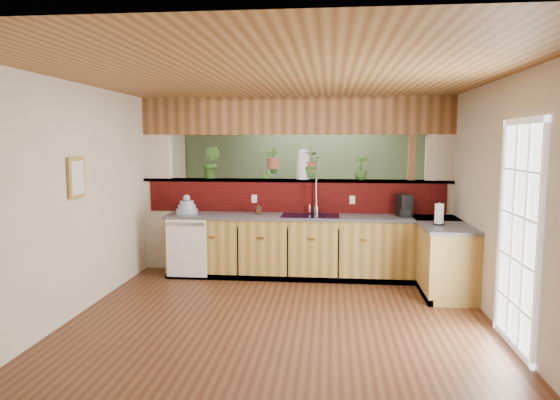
# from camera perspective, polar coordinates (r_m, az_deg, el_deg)

# --- Properties ---
(ground) EXTENTS (4.60, 7.00, 0.01)m
(ground) POSITION_cam_1_polar(r_m,az_deg,el_deg) (6.39, 0.79, -11.05)
(ground) COLOR #4C2A17
(ground) RESTS_ON ground
(ceiling) EXTENTS (4.60, 7.00, 0.01)m
(ceiling) POSITION_cam_1_polar(r_m,az_deg,el_deg) (6.12, 0.83, 12.82)
(ceiling) COLOR brown
(ceiling) RESTS_ON ground
(wall_back) EXTENTS (4.60, 0.02, 2.60)m
(wall_back) POSITION_cam_1_polar(r_m,az_deg,el_deg) (9.60, 2.62, 2.80)
(wall_back) COLOR beige
(wall_back) RESTS_ON ground
(wall_front) EXTENTS (4.60, 0.02, 2.60)m
(wall_front) POSITION_cam_1_polar(r_m,az_deg,el_deg) (2.69, -5.72, -7.17)
(wall_front) COLOR beige
(wall_front) RESTS_ON ground
(wall_left) EXTENTS (0.02, 7.00, 2.60)m
(wall_left) POSITION_cam_1_polar(r_m,az_deg,el_deg) (6.72, -19.13, 0.80)
(wall_left) COLOR beige
(wall_left) RESTS_ON ground
(wall_right) EXTENTS (0.02, 7.00, 2.60)m
(wall_right) POSITION_cam_1_polar(r_m,az_deg,el_deg) (6.35, 21.97, 0.36)
(wall_right) COLOR beige
(wall_right) RESTS_ON ground
(pass_through_partition) EXTENTS (4.60, 0.21, 2.60)m
(pass_through_partition) POSITION_cam_1_polar(r_m,az_deg,el_deg) (7.46, 1.93, 0.87)
(pass_through_partition) COLOR beige
(pass_through_partition) RESTS_ON ground
(pass_through_ledge) EXTENTS (4.60, 0.21, 0.04)m
(pass_through_ledge) POSITION_cam_1_polar(r_m,az_deg,el_deg) (7.45, 1.71, 2.24)
(pass_through_ledge) COLOR brown
(pass_through_ledge) RESTS_ON ground
(header_beam) EXTENTS (4.60, 0.15, 0.55)m
(header_beam) POSITION_cam_1_polar(r_m,az_deg,el_deg) (7.44, 1.74, 9.59)
(header_beam) COLOR brown
(header_beam) RESTS_ON ground
(sage_backwall) EXTENTS (4.55, 0.02, 2.55)m
(sage_backwall) POSITION_cam_1_polar(r_m,az_deg,el_deg) (9.58, 2.62, 2.79)
(sage_backwall) COLOR #4C6041
(sage_backwall) RESTS_ON ground
(countertop) EXTENTS (4.14, 1.52, 0.90)m
(countertop) POSITION_cam_1_polar(r_m,az_deg,el_deg) (7.10, 8.19, -5.57)
(countertop) COLOR olive
(countertop) RESTS_ON ground
(dishwasher) EXTENTS (0.58, 0.03, 0.82)m
(dishwasher) POSITION_cam_1_polar(r_m,az_deg,el_deg) (7.17, -10.65, -5.42)
(dishwasher) COLOR white
(dishwasher) RESTS_ON ground
(navy_sink) EXTENTS (0.82, 0.50, 0.18)m
(navy_sink) POSITION_cam_1_polar(r_m,az_deg,el_deg) (7.13, 3.49, -2.41)
(navy_sink) COLOR black
(navy_sink) RESTS_ON countertop
(french_door) EXTENTS (0.06, 1.02, 2.16)m
(french_door) POSITION_cam_1_polar(r_m,az_deg,el_deg) (5.15, 25.53, -3.98)
(french_door) COLOR white
(french_door) RESTS_ON ground
(framed_print) EXTENTS (0.04, 0.35, 0.45)m
(framed_print) POSITION_cam_1_polar(r_m,az_deg,el_deg) (5.97, -22.20, 2.39)
(framed_print) COLOR olive
(framed_print) RESTS_ON wall_left
(faucet) EXTENTS (0.23, 0.23, 0.52)m
(faucet) POSITION_cam_1_polar(r_m,az_deg,el_deg) (7.23, 4.14, 0.56)
(faucet) COLOR #B7B7B2
(faucet) RESTS_ON countertop
(dish_stack) EXTENTS (0.32, 0.32, 0.28)m
(dish_stack) POSITION_cam_1_polar(r_m,az_deg,el_deg) (7.41, -10.59, -0.88)
(dish_stack) COLOR #90A0BA
(dish_stack) RESTS_ON countertop
(soap_dispenser) EXTENTS (0.09, 0.10, 0.17)m
(soap_dispenser) POSITION_cam_1_polar(r_m,az_deg,el_deg) (7.22, -2.49, -0.97)
(soap_dispenser) COLOR #3C2616
(soap_dispenser) RESTS_ON countertop
(coffee_maker) EXTENTS (0.17, 0.28, 0.31)m
(coffee_maker) POSITION_cam_1_polar(r_m,az_deg,el_deg) (7.21, 14.00, -0.70)
(coffee_maker) COLOR black
(coffee_maker) RESTS_ON countertop
(paper_towel) EXTENTS (0.13, 0.13, 0.29)m
(paper_towel) POSITION_cam_1_polar(r_m,az_deg,el_deg) (6.61, 17.72, -1.60)
(paper_towel) COLOR black
(paper_towel) RESTS_ON countertop
(glass_jar) EXTENTS (0.20, 0.20, 0.45)m
(glass_jar) POSITION_cam_1_polar(r_m,az_deg,el_deg) (7.43, 2.67, 4.11)
(glass_jar) COLOR silver
(glass_jar) RESTS_ON pass_through_ledge
(ledge_plant_left) EXTENTS (0.30, 0.26, 0.48)m
(ledge_plant_left) POSITION_cam_1_polar(r_m,az_deg,el_deg) (7.63, -7.83, 4.26)
(ledge_plant_left) COLOR #2E5A1F
(ledge_plant_left) RESTS_ON pass_through_ledge
(ledge_plant_right) EXTENTS (0.21, 0.21, 0.35)m
(ledge_plant_right) POSITION_cam_1_polar(r_m,az_deg,el_deg) (7.43, 9.22, 3.67)
(ledge_plant_right) COLOR #2E5A1F
(ledge_plant_right) RESTS_ON pass_through_ledge
(hanging_plant_a) EXTENTS (0.24, 0.20, 0.51)m
(hanging_plant_a) POSITION_cam_1_polar(r_m,az_deg,el_deg) (7.46, -0.78, 5.46)
(hanging_plant_a) COLOR brown
(hanging_plant_a) RESTS_ON header_beam
(hanging_plant_b) EXTENTS (0.42, 0.39, 0.56)m
(hanging_plant_b) POSITION_cam_1_polar(r_m,az_deg,el_deg) (7.42, 3.47, 5.36)
(hanging_plant_b) COLOR brown
(hanging_plant_b) RESTS_ON header_beam
(shelving_console) EXTENTS (1.37, 0.60, 0.88)m
(shelving_console) POSITION_cam_1_polar(r_m,az_deg,el_deg) (9.45, 1.05, -2.13)
(shelving_console) COLOR black
(shelving_console) RESTS_ON ground
(shelf_plant_a) EXTENTS (0.29, 0.25, 0.47)m
(shelf_plant_a) POSITION_cam_1_polar(r_m,az_deg,el_deg) (9.42, -1.52, 1.98)
(shelf_plant_a) COLOR #2E5A1F
(shelf_plant_a) RESTS_ON shelving_console
(shelf_plant_b) EXTENTS (0.36, 0.36, 0.52)m
(shelf_plant_b) POSITION_cam_1_polar(r_m,az_deg,el_deg) (9.35, 3.01, 2.10)
(shelf_plant_b) COLOR #2E5A1F
(shelf_plant_b) RESTS_ON shelving_console
(floor_plant) EXTENTS (0.67, 0.58, 0.72)m
(floor_plant) POSITION_cam_1_polar(r_m,az_deg,el_deg) (8.85, 7.14, -3.71)
(floor_plant) COLOR #2E5A1F
(floor_plant) RESTS_ON ground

